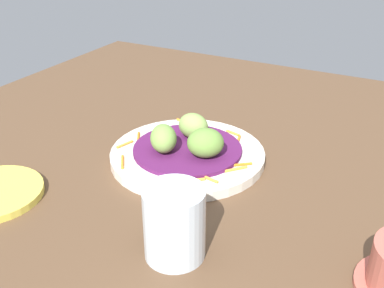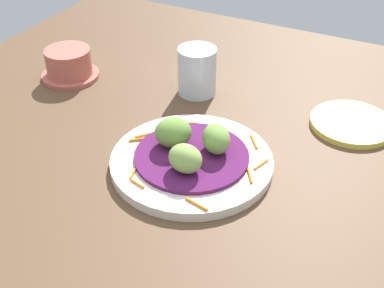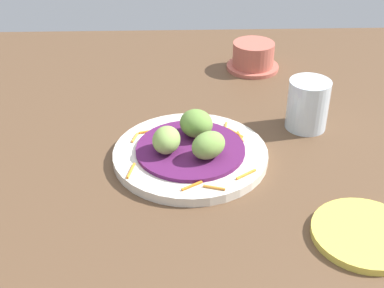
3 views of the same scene
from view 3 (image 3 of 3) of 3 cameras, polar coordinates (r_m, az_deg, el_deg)
The scene contains 10 objects.
table_surface at distance 86.16cm, azimuth 1.02°, elevation -1.17°, with size 110.00×110.00×2.00cm, color brown.
main_plate at distance 82.99cm, azimuth -0.17°, elevation -1.17°, with size 24.31×24.31×1.49cm, color silver.
cabbage_bed at distance 82.41cm, azimuth -0.17°, elevation -0.56°, with size 17.12×17.12×0.63cm, color #51194C.
carrot_garnish at distance 83.09cm, azimuth 0.60°, elevation -0.35°, with size 21.15×19.12×0.40cm.
guac_scoop_left at distance 80.37cm, azimuth -2.78°, elevation 0.44°, with size 4.23×5.14×4.06cm, color #84A851.
guac_scoop_center at distance 78.91cm, azimuth 1.79°, elevation -0.13°, with size 5.55×4.04×4.22cm, color #759E47.
guac_scoop_right at distance 84.23cm, azimuth 0.46°, elevation 2.24°, with size 5.12×5.56×4.39cm, color olive.
side_plate_small at distance 72.35cm, azimuth 18.15°, elevation -9.23°, with size 13.74×13.74×1.03cm, color #E0CC4C.
terracotta_bowl at distance 113.06cm, azimuth 6.62°, elevation 9.34°, with size 11.02×11.02×5.80cm.
water_glass at distance 91.84cm, azimuth 12.40°, elevation 4.18°, with size 7.04×7.04×8.70cm, color silver.
Camera 3 is at (-71.61, 3.85, 48.75)cm, focal length 49.35 mm.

